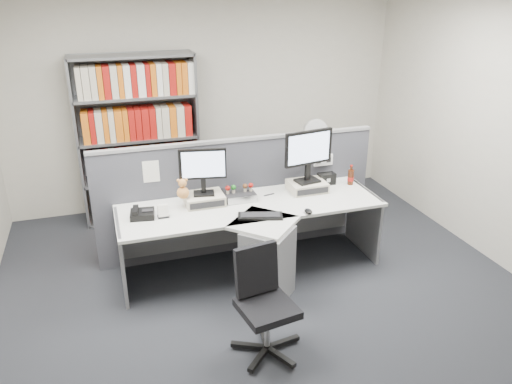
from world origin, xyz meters
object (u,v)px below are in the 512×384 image
object	(u,v)px
mouse	(308,211)
cola_bottle	(351,177)
keyboard	(260,216)
office_chair	(263,299)
desk	(258,238)
desk_calendar	(163,212)
desk_phone	(142,214)
speaker	(326,179)
filing_cabinet	(313,183)
desk_fan	(315,134)
monitor_right	(309,152)
shelving_unit	(139,141)
desktop_pc	(239,195)
monitor_left	(203,168)

from	to	relation	value
mouse	cola_bottle	bearing A→B (deg)	36.86
keyboard	office_chair	world-z (taller)	office_chair
desk	desk_calendar	world-z (taller)	desk_calendar
keyboard	desk_phone	size ratio (longest dim) A/B	1.81
desk	speaker	xyz separation A→B (m)	(0.94, 0.49, 0.33)
speaker	filing_cabinet	world-z (taller)	speaker
desk_calendar	keyboard	bearing A→B (deg)	-17.62
keyboard	desk_fan	size ratio (longest dim) A/B	0.89
desk_phone	mouse	bearing A→B (deg)	-14.62
monitor_right	shelving_unit	xyz separation A→B (m)	(-1.57, 1.46, -0.17)
desktop_pc	office_chair	world-z (taller)	office_chair
desk	speaker	distance (m)	1.11
speaker	shelving_unit	world-z (taller)	shelving_unit
keyboard	office_chair	distance (m)	0.98
desk_calendar	speaker	size ratio (longest dim) A/B	0.69
monitor_left	speaker	world-z (taller)	monitor_left
monitor_right	desktop_pc	size ratio (longest dim) A/B	1.83
cola_bottle	filing_cabinet	world-z (taller)	cola_bottle
shelving_unit	desktop_pc	bearing A→B (deg)	-60.44
desk_fan	office_chair	xyz separation A→B (m)	(-1.47, -2.38, -0.55)
monitor_right	desk_fan	xyz separation A→B (m)	(0.53, 1.02, -0.14)
cola_bottle	speaker	bearing A→B (deg)	160.82
keyboard	desk_phone	distance (m)	1.10
mouse	filing_cabinet	size ratio (longest dim) A/B	0.15
mouse	desk_phone	xyz separation A→B (m)	(-1.51, 0.39, 0.02)
speaker	shelving_unit	distance (m)	2.29
desk	speaker	bearing A→B (deg)	27.57
desktop_pc	filing_cabinet	world-z (taller)	desktop_pc
keyboard	mouse	world-z (taller)	mouse
desktop_pc	keyboard	world-z (taller)	desktop_pc
keyboard	cola_bottle	xyz separation A→B (m)	(1.19, 0.49, 0.07)
mouse	cola_bottle	xyz separation A→B (m)	(0.73, 0.54, 0.06)
keyboard	mouse	size ratio (longest dim) A/B	4.08
desk_fan	cola_bottle	bearing A→B (deg)	-90.89
monitor_right	shelving_unit	bearing A→B (deg)	136.94
filing_cabinet	desk_fan	xyz separation A→B (m)	(0.00, -0.00, 0.66)
desk	filing_cabinet	world-z (taller)	desk
speaker	filing_cabinet	bearing A→B (deg)	74.02
shelving_unit	desk_fan	world-z (taller)	shelving_unit
monitor_right	desktop_pc	xyz separation A→B (m)	(-0.74, 0.01, -0.39)
monitor_left	monitor_right	distance (m)	1.10
desktop_pc	shelving_unit	world-z (taller)	shelving_unit
desk	desk_phone	xyz separation A→B (m)	(-1.05, 0.25, 0.30)
desk_fan	office_chair	size ratio (longest dim) A/B	0.58
monitor_right	speaker	bearing A→B (deg)	21.44
desk_calendar	filing_cabinet	world-z (taller)	desk_calendar
monitor_left	monitor_right	size ratio (longest dim) A/B	0.85
monitor_left	desk_calendar	xyz separation A→B (m)	(-0.43, -0.19, -0.32)
desk_fan	keyboard	bearing A→B (deg)	-129.07
desk	office_chair	distance (m)	1.02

